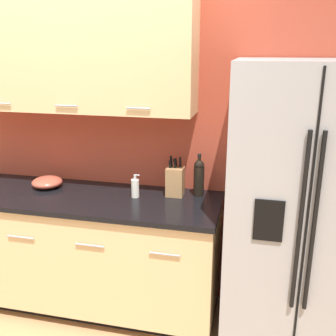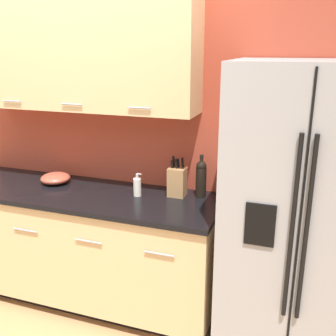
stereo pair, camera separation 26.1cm
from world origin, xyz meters
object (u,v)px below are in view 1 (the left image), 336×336
mixing_bowl (47,182)px  soap_dispenser (135,188)px  knife_block (175,181)px  refrigerator (299,214)px  wine_bottle (199,177)px

mixing_bowl → soap_dispenser: bearing=-3.2°
knife_block → mixing_bowl: 0.99m
refrigerator → mixing_bowl: 1.83m
knife_block → mixing_bowl: bearing=-176.8°
wine_bottle → soap_dispenser: size_ratio=1.82×
knife_block → wine_bottle: size_ratio=0.94×
knife_block → soap_dispenser: size_ratio=1.71×
soap_dispenser → wine_bottle: bearing=16.8°
knife_block → mixing_bowl: size_ratio=1.27×
refrigerator → soap_dispenser: refrigerator is taller
knife_block → refrigerator: bearing=-13.0°
soap_dispenser → mixing_bowl: 0.72m
soap_dispenser → mixing_bowl: size_ratio=0.74×
knife_block → wine_bottle: bearing=12.5°
knife_block → wine_bottle: (0.16, 0.04, 0.03)m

